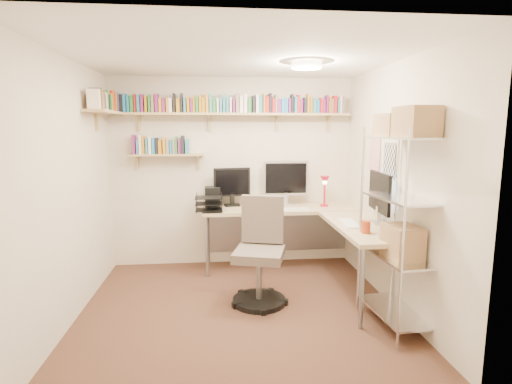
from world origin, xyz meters
TOP-DOWN VIEW (x-y plane):
  - ground at (0.00, 0.00)m, footprint 3.20×3.20m
  - room_shell at (0.00, 0.00)m, footprint 3.24×3.04m
  - wall_shelves at (-0.42, 1.30)m, footprint 3.12×1.09m
  - corner_desk at (0.70, 0.94)m, footprint 2.18×2.12m
  - office_chair at (0.23, 0.18)m, footprint 0.61×0.62m
  - wire_rack at (1.42, -0.53)m, footprint 0.46×0.83m

SIDE VIEW (x-z plane):
  - ground at x=0.00m, z-range 0.00..0.00m
  - office_chair at x=0.23m, z-range -0.09..1.03m
  - corner_desk at x=0.70m, z-range 0.10..1.52m
  - wire_rack at x=1.42m, z-range 0.32..2.33m
  - room_shell at x=0.00m, z-range 0.29..2.81m
  - wall_shelves at x=-0.42m, z-range 1.63..2.42m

